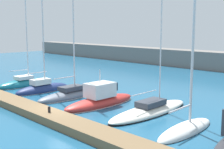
% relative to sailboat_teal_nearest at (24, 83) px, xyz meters
% --- Properties ---
extents(ground_plane, '(120.00, 120.00, 0.00)m').
position_rel_sailboat_teal_nearest_xyz_m(ground_plane, '(13.01, -3.49, -0.33)').
color(ground_plane, '#1E567A').
extents(dock_pier, '(33.00, 1.96, 0.60)m').
position_rel_sailboat_teal_nearest_xyz_m(dock_pier, '(13.01, -5.20, -0.04)').
color(dock_pier, brown).
rests_on(dock_pier, ground_plane).
extents(sailboat_teal_nearest, '(2.56, 6.96, 12.28)m').
position_rel_sailboat_teal_nearest_xyz_m(sailboat_teal_nearest, '(0.00, 0.00, 0.00)').
color(sailboat_teal_nearest, '#19707F').
rests_on(sailboat_teal_nearest, ground_plane).
extents(sailboat_navy_second, '(2.36, 6.64, 14.16)m').
position_rel_sailboat_teal_nearest_xyz_m(sailboat_navy_second, '(4.17, -0.05, -0.00)').
color(sailboat_navy_second, navy).
rests_on(sailboat_navy_second, ground_plane).
extents(sailboat_slate_third, '(2.59, 7.99, 14.12)m').
position_rel_sailboat_teal_nearest_xyz_m(sailboat_slate_third, '(8.63, 0.42, 0.02)').
color(sailboat_slate_third, slate).
rests_on(sailboat_slate_third, ground_plane).
extents(motorboat_red_fourth, '(2.34, 7.94, 3.45)m').
position_rel_sailboat_teal_nearest_xyz_m(motorboat_red_fourth, '(12.98, 0.47, 0.20)').
color(motorboat_red_fourth, '#B72D28').
rests_on(motorboat_red_fourth, ground_plane).
extents(sailboat_ivory_fifth, '(2.71, 9.55, 16.21)m').
position_rel_sailboat_teal_nearest_xyz_m(sailboat_ivory_fifth, '(17.62, 1.71, -0.07)').
color(sailboat_ivory_fifth, silver).
rests_on(sailboat_ivory_fifth, ground_plane).
extents(sailboat_white_sixth, '(2.01, 6.44, 9.98)m').
position_rel_sailboat_teal_nearest_xyz_m(sailboat_white_sixth, '(22.09, -0.05, -0.17)').
color(sailboat_white_sixth, white).
rests_on(sailboat_white_sixth, ground_plane).
extents(dock_bollard, '(0.20, 0.20, 0.44)m').
position_rel_sailboat_teal_nearest_xyz_m(dock_bollard, '(13.56, -5.20, 0.48)').
color(dock_bollard, black).
rests_on(dock_bollard, dock_pier).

